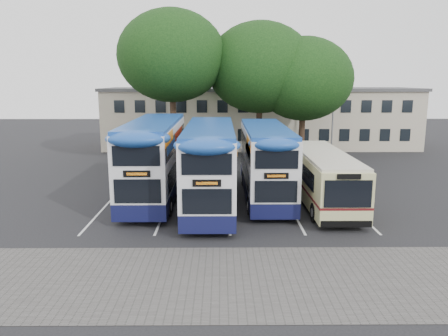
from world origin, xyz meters
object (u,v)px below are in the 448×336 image
at_px(tree_left, 172,56).
at_px(tree_mid, 260,68).
at_px(bus_single, 322,174).
at_px(bus_dd_mid, 210,162).
at_px(lamp_post, 334,102).
at_px(tree_right, 304,79).
at_px(bus_dd_right, 265,159).
at_px(bus_dd_left, 155,156).

xyz_separation_m(tree_left, tree_mid, (7.26, 1.32, -0.89)).
distance_m(tree_left, tree_mid, 7.43).
distance_m(tree_mid, bus_single, 14.76).
bearing_deg(bus_dd_mid, lamp_post, 55.29).
bearing_deg(tree_left, tree_right, 4.35).
distance_m(tree_mid, bus_dd_right, 13.13).
height_order(tree_right, bus_single, tree_right).
xyz_separation_m(tree_left, bus_dd_left, (-0.02, -10.50, -6.35)).
xyz_separation_m(lamp_post, bus_dd_left, (-14.14, -13.79, -2.50)).
height_order(tree_mid, bus_dd_left, tree_mid).
bearing_deg(bus_dd_left, bus_dd_mid, -27.95).
bearing_deg(bus_single, tree_right, 85.15).
bearing_deg(bus_dd_mid, bus_dd_right, 28.23).
height_order(lamp_post, tree_left, tree_left).
height_order(bus_dd_left, bus_dd_right, bus_dd_left).
bearing_deg(tree_mid, bus_dd_left, -121.62).
bearing_deg(tree_left, tree_mid, 10.33).
height_order(tree_right, bus_dd_left, tree_right).
relative_size(tree_right, bus_dd_right, 1.02).
bearing_deg(lamp_post, tree_left, -166.87).
xyz_separation_m(bus_dd_left, bus_single, (9.84, -1.26, -0.88)).
xyz_separation_m(tree_left, tree_right, (10.88, 0.83, -1.82)).
distance_m(tree_right, bus_single, 13.74).
bearing_deg(bus_single, tree_mid, 101.05).
bearing_deg(bus_single, bus_dd_mid, -175.40).
distance_m(tree_left, bus_dd_left, 12.27).
bearing_deg(tree_mid, bus_single, -78.95).
bearing_deg(tree_mid, lamp_post, 16.02).
bearing_deg(lamp_post, bus_single, -105.96).
distance_m(bus_dd_left, bus_dd_right, 6.65).
bearing_deg(tree_mid, bus_dd_mid, -106.09).
relative_size(bus_dd_right, bus_single, 1.04).
bearing_deg(tree_right, bus_dd_mid, -119.93).
xyz_separation_m(tree_mid, bus_dd_mid, (-3.92, -13.60, -5.52)).
relative_size(bus_dd_left, bus_dd_right, 1.08).
bearing_deg(bus_dd_right, tree_right, 69.44).
height_order(tree_left, tree_mid, tree_left).
distance_m(tree_right, bus_dd_mid, 15.80).
xyz_separation_m(tree_right, bus_single, (-1.07, -12.59, -5.40)).
bearing_deg(tree_mid, bus_dd_right, -93.05).
bearing_deg(lamp_post, tree_right, -142.73).
height_order(lamp_post, bus_single, lamp_post).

